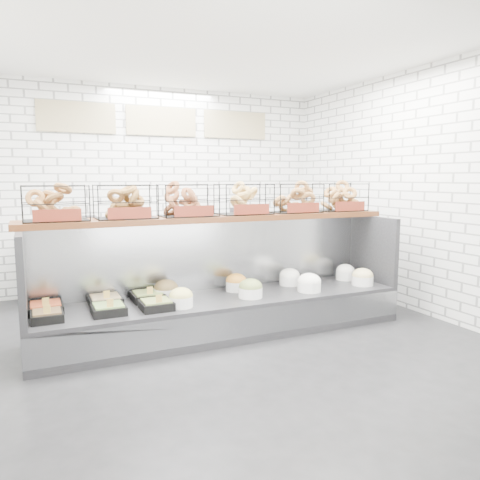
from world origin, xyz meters
name	(u,v)px	position (x,y,z in m)	size (l,w,h in m)	color
ground	(236,341)	(0.00, 0.00, 0.00)	(5.50, 5.50, 0.00)	black
room_shell	(213,142)	(0.00, 0.60, 2.06)	(5.02, 5.51, 3.01)	white
display_case	(223,302)	(0.00, 0.34, 0.33)	(4.00, 0.90, 1.20)	black
bagel_shelf	(217,203)	(0.00, 0.52, 1.40)	(4.10, 0.50, 0.40)	#411F0E
prep_counter	(170,259)	(0.00, 2.43, 0.47)	(4.00, 0.60, 1.20)	#93969B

